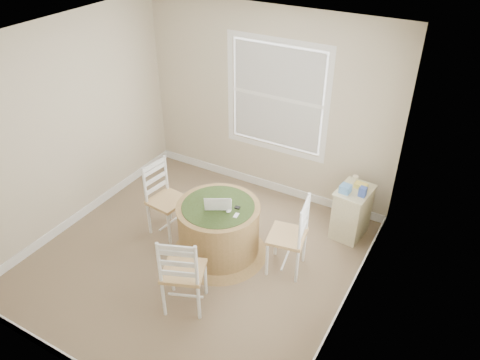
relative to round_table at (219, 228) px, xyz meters
The scene contains 14 objects.
room 0.92m from the round_table, 106.78° to the right, with size 3.64×3.64×2.64m.
round_table is the anchor object (origin of this frame).
chair_left 0.78m from the round_table, behind, with size 0.42×0.40×0.95m, color white, non-canonical shape.
chair_near 0.89m from the round_table, 82.06° to the right, with size 0.42×0.40×0.95m, color white, non-canonical shape.
chair_right 0.83m from the round_table, 10.93° to the left, with size 0.42×0.40×0.95m, color white, non-canonical shape.
laptop 0.34m from the round_table, 48.97° to the right, with size 0.39×0.38×0.21m.
mouse 0.36m from the round_table, ahead, with size 0.05×0.09×0.03m, color white.
phone 0.42m from the round_table, 11.38° to the right, with size 0.04×0.09×0.02m, color #B7BABF.
keys 0.39m from the round_table, 19.52° to the left, with size 0.06×0.05×0.03m, color black.
corner_chest 1.68m from the round_table, 42.25° to the left, with size 0.43×0.54×0.67m.
tissue_box 1.60m from the round_table, 41.51° to the left, with size 0.12×0.12×0.10m, color #5B92D0.
box_yellow 1.78m from the round_table, 42.95° to the left, with size 0.15×0.10×0.06m, color #EDD253.
box_blue 1.74m from the round_table, 38.14° to the left, with size 0.08×0.08×0.12m, color #354DA0.
cup_cream 1.78m from the round_table, 46.73° to the left, with size 0.07×0.07×0.09m, color beige.
Camera 1 is at (2.54, -3.40, 3.83)m, focal length 35.00 mm.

